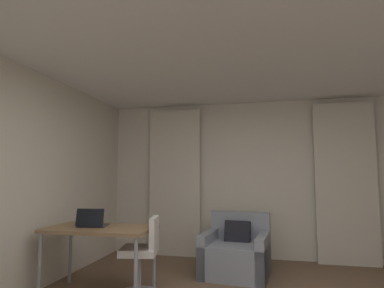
{
  "coord_description": "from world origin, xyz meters",
  "views": [
    {
      "loc": [
        0.13,
        -2.49,
        1.36
      ],
      "look_at": [
        -0.73,
        1.39,
        1.75
      ],
      "focal_mm": 29.97,
      "sensor_mm": 36.0,
      "label": 1
    }
  ],
  "objects": [
    {
      "name": "ceiling",
      "position": [
        0.0,
        0.0,
        2.63
      ],
      "size": [
        5.12,
        6.12,
        0.06
      ],
      "primitive_type": "cube",
      "color": "white",
      "rests_on": "wall_left"
    },
    {
      "name": "armchair",
      "position": [
        -0.26,
        2.09,
        0.28
      ],
      "size": [
        0.96,
        0.96,
        0.81
      ],
      "color": "gray",
      "rests_on": "ground"
    },
    {
      "name": "desk_chair",
      "position": [
        -1.23,
        1.05,
        0.39
      ],
      "size": [
        0.48,
        0.48,
        0.88
      ],
      "color": "gray",
      "rests_on": "ground"
    },
    {
      "name": "curtain_left_panel",
      "position": [
        -1.38,
        2.9,
        1.25
      ],
      "size": [
        0.9,
        0.06,
        2.5
      ],
      "color": "beige",
      "rests_on": "ground"
    },
    {
      "name": "desk",
      "position": [
        -1.74,
        1.0,
        0.69
      ],
      "size": [
        1.23,
        0.68,
        0.75
      ],
      "color": "olive",
      "rests_on": "ground"
    },
    {
      "name": "laptop",
      "position": [
        -1.84,
        0.99,
        0.8
      ],
      "size": [
        0.36,
        0.3,
        0.22
      ],
      "color": "#2D2D33",
      "rests_on": "desk"
    },
    {
      "name": "wall_window",
      "position": [
        0.0,
        3.03,
        1.3
      ],
      "size": [
        5.12,
        0.06,
        2.6
      ],
      "color": "beige",
      "rests_on": "ground"
    },
    {
      "name": "curtain_right_panel",
      "position": [
        1.38,
        2.9,
        1.25
      ],
      "size": [
        0.9,
        0.06,
        2.5
      ],
      "color": "beige",
      "rests_on": "ground"
    }
  ]
}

